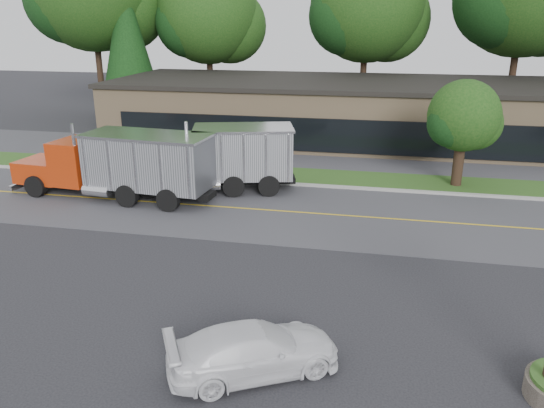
{
  "coord_description": "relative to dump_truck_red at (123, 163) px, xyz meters",
  "views": [
    {
      "loc": [
        5.73,
        -14.07,
        8.6
      ],
      "look_at": [
        1.83,
        4.91,
        1.8
      ],
      "focal_mm": 35.0,
      "sensor_mm": 36.0,
      "label": 1
    }
  ],
  "objects": [
    {
      "name": "rally_car",
      "position": [
        9.58,
        -12.26,
        -1.17
      ],
      "size": [
        4.74,
        3.71,
        1.28
      ],
      "primitive_type": "imported",
      "rotation": [
        0.0,
        0.0,
        2.07
      ],
      "color": "white",
      "rests_on": "ground"
    },
    {
      "name": "road",
      "position": [
        6.61,
        -0.34,
        -1.81
      ],
      "size": [
        60.0,
        8.0,
        0.02
      ],
      "primitive_type": "cube",
      "color": "#4C4C51",
      "rests_on": "ground"
    },
    {
      "name": "grass_verge",
      "position": [
        6.61,
        5.66,
        -1.81
      ],
      "size": [
        60.0,
        3.4,
        0.03
      ],
      "primitive_type": "cube",
      "color": "#2A511B",
      "rests_on": "ground"
    },
    {
      "name": "ground",
      "position": [
        6.61,
        -9.34,
        -1.81
      ],
      "size": [
        140.0,
        140.0,
        0.0
      ],
      "primitive_type": "plane",
      "color": "#323237",
      "rests_on": "ground"
    },
    {
      "name": "tree_far_c",
      "position": [
        10.77,
        24.79,
        7.44
      ],
      "size": [
        10.17,
        9.57,
        14.5
      ],
      "color": "#382619",
      "rests_on": "ground"
    },
    {
      "name": "dump_truck_red",
      "position": [
        0.0,
        0.0,
        0.0
      ],
      "size": [
        10.71,
        3.5,
        3.36
      ],
      "rotation": [
        0.0,
        0.0,
        3.05
      ],
      "color": "black",
      "rests_on": "ground"
    },
    {
      "name": "tree_verge",
      "position": [
        16.67,
        5.71,
        1.79
      ],
      "size": [
        3.98,
        3.75,
        5.68
      ],
      "color": "#382619",
      "rests_on": "ground"
    },
    {
      "name": "center_line",
      "position": [
        6.61,
        -0.34,
        -1.81
      ],
      "size": [
        60.0,
        0.12,
        0.01
      ],
      "primitive_type": "cube",
      "color": "gold",
      "rests_on": "ground"
    },
    {
      "name": "curb",
      "position": [
        6.61,
        3.86,
        -1.81
      ],
      "size": [
        60.0,
        0.3,
        0.12
      ],
      "primitive_type": "cube",
      "color": "#9E9E99",
      "rests_on": "ground"
    },
    {
      "name": "strip_mall",
      "position": [
        8.61,
        16.66,
        0.19
      ],
      "size": [
        32.0,
        12.0,
        4.0
      ],
      "primitive_type": "cube",
      "color": "tan",
      "rests_on": "ground"
    },
    {
      "name": "evergreen_left",
      "position": [
        -9.39,
        20.66,
        4.97
      ],
      "size": [
        5.43,
        5.43,
        12.33
      ],
      "color": "#382619",
      "rests_on": "ground"
    },
    {
      "name": "far_parking",
      "position": [
        6.61,
        10.66,
        -1.81
      ],
      "size": [
        60.0,
        7.0,
        0.02
      ],
      "primitive_type": "cube",
      "color": "#4C4C51",
      "rests_on": "ground"
    },
    {
      "name": "tree_far_b",
      "position": [
        -3.24,
        24.78,
        6.82
      ],
      "size": [
        9.49,
        8.93,
        13.54
      ],
      "color": "#382619",
      "rests_on": "ground"
    },
    {
      "name": "dump_truck_blue",
      "position": [
        4.36,
        2.23,
        -0.01
      ],
      "size": [
        8.89,
        4.61,
        3.36
      ],
      "rotation": [
        0.0,
        0.0,
        3.4
      ],
      "color": "black",
      "rests_on": "ground"
    }
  ]
}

